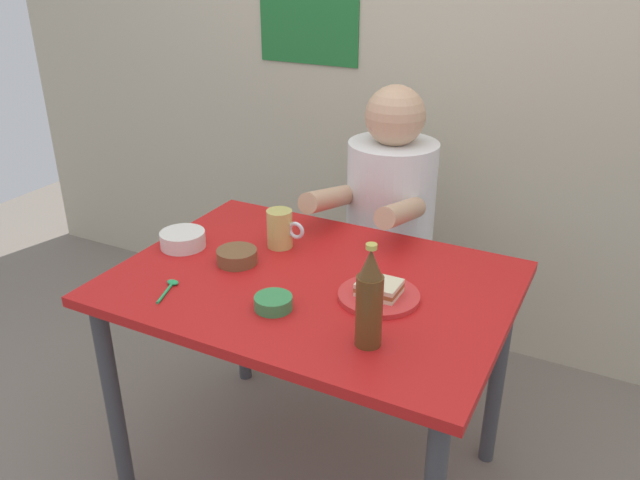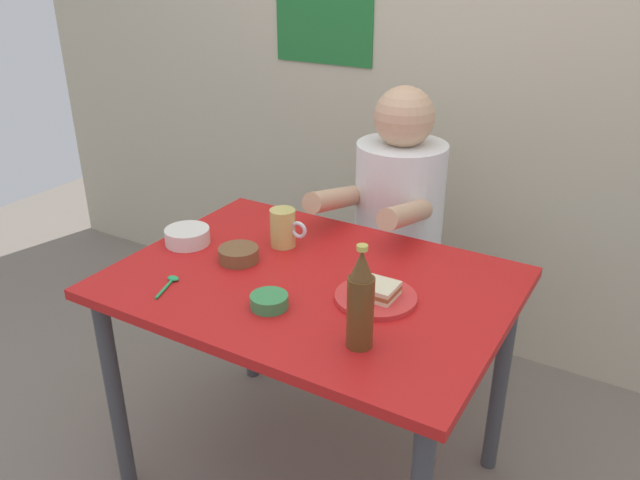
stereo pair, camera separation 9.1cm
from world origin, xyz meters
name	(u,v)px [view 1 (the left image)]	position (x,y,z in m)	size (l,w,h in m)	color
ground_plane	(313,474)	(0.00, 0.00, 0.00)	(6.00, 6.00, 0.00)	slate
wall_back	(441,30)	(0.00, 1.05, 1.30)	(4.40, 0.09, 2.60)	#BCB299
dining_table	(312,307)	(0.00, 0.00, 0.65)	(1.10, 0.80, 0.74)	red
stool	(386,297)	(-0.01, 0.63, 0.35)	(0.34, 0.34, 0.45)	#4C4C51
person_seated	(390,198)	(-0.01, 0.62, 0.77)	(0.33, 0.56, 0.72)	white
plate_orange	(379,296)	(0.21, -0.01, 0.75)	(0.22, 0.22, 0.01)	red
sandwich	(379,288)	(0.21, -0.01, 0.77)	(0.11, 0.09, 0.04)	beige
beer_mug	(280,229)	(-0.19, 0.14, 0.80)	(0.13, 0.08, 0.12)	#D1BC66
beer_bottle	(369,300)	(0.27, -0.22, 0.86)	(0.06, 0.06, 0.26)	#593819
condiment_bowl_brown	(237,256)	(-0.24, -0.01, 0.76)	(0.12, 0.12, 0.04)	brown
rice_bowl_white	(183,238)	(-0.45, 0.00, 0.77)	(0.14, 0.14, 0.05)	silver
dip_bowl_green	(273,302)	(-0.01, -0.19, 0.76)	(0.10, 0.10, 0.03)	#388C4C
spoon	(170,286)	(-0.32, -0.23, 0.75)	(0.06, 0.12, 0.01)	#26A559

